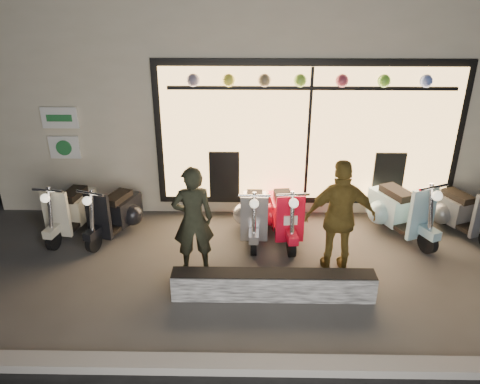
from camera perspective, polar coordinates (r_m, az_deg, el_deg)
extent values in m
plane|color=#383533|center=(7.27, 3.02, -9.55)|extent=(40.00, 40.00, 0.00)
cube|color=slate|center=(5.68, 3.67, -20.35)|extent=(40.00, 0.25, 0.12)
cube|color=beige|center=(11.23, 2.46, 13.78)|extent=(10.00, 6.00, 4.00)
cube|color=black|center=(8.47, 8.30, 6.89)|extent=(5.45, 0.06, 2.65)
cube|color=#FFBF6B|center=(8.43, 8.33, 6.81)|extent=(5.20, 0.04, 2.40)
cube|color=black|center=(8.18, 8.73, 12.41)|extent=(4.90, 0.06, 0.06)
cube|color=white|center=(8.94, -21.13, 8.45)|extent=(0.65, 0.04, 0.38)
cube|color=white|center=(9.09, -20.61, 5.12)|extent=(0.55, 0.04, 0.42)
cube|color=black|center=(6.63, 4.05, -11.24)|extent=(2.81, 0.28, 0.40)
cylinder|color=black|center=(7.58, 1.68, -6.53)|extent=(0.10, 0.33, 0.33)
cylinder|color=black|center=(8.42, 1.77, -3.17)|extent=(0.12, 0.33, 0.33)
cube|color=#A5A4A9|center=(7.57, 1.73, -3.30)|extent=(0.44, 0.08, 0.79)
cube|color=#A5A4A9|center=(8.24, 1.78, -2.23)|extent=(0.42, 0.68, 0.44)
cube|color=black|center=(8.04, 1.79, -0.81)|extent=(0.28, 0.55, 0.12)
sphere|color=#FFF2CC|center=(7.21, 1.75, -1.44)|extent=(0.15, 0.15, 0.14)
cylinder|color=black|center=(7.58, 6.28, -6.63)|extent=(0.13, 0.35, 0.34)
cylinder|color=black|center=(8.43, 5.02, -3.17)|extent=(0.15, 0.35, 0.34)
cube|color=red|center=(7.57, 6.12, -3.30)|extent=(0.46, 0.12, 0.82)
cube|color=red|center=(8.25, 5.19, -2.20)|extent=(0.49, 0.74, 0.46)
cube|color=black|center=(8.04, 5.38, -0.74)|extent=(0.34, 0.58, 0.12)
sphere|color=#FFF2CC|center=(7.20, 6.58, -1.36)|extent=(0.16, 0.16, 0.15)
cylinder|color=black|center=(8.02, -17.41, -5.88)|extent=(0.20, 0.34, 0.33)
cylinder|color=black|center=(8.70, -13.66, -2.96)|extent=(0.22, 0.35, 0.33)
cube|color=black|center=(7.99, -16.89, -2.88)|extent=(0.44, 0.21, 0.79)
cube|color=black|center=(8.54, -14.14, -2.03)|extent=(0.61, 0.77, 0.44)
cube|color=black|center=(8.35, -14.69, -0.64)|extent=(0.43, 0.60, 0.12)
sphere|color=#FFF2CC|center=(7.68, -18.15, -1.04)|extent=(0.18, 0.18, 0.14)
cylinder|color=black|center=(8.30, -21.79, -5.47)|extent=(0.15, 0.35, 0.33)
cylinder|color=black|center=(9.04, -18.65, -2.50)|extent=(0.17, 0.35, 0.33)
cube|color=beige|center=(8.29, -21.47, -2.49)|extent=(0.46, 0.14, 0.80)
cube|color=beige|center=(8.87, -19.11, -1.59)|extent=(0.52, 0.75, 0.45)
cube|color=black|center=(8.69, -19.66, -0.24)|extent=(0.36, 0.59, 0.12)
sphere|color=#FFF2CC|center=(7.97, -22.66, -0.71)|extent=(0.17, 0.17, 0.15)
cylinder|color=black|center=(8.21, 21.91, -5.73)|extent=(0.25, 0.38, 0.37)
cylinder|color=black|center=(8.89, 17.25, -2.65)|extent=(0.27, 0.39, 0.37)
cube|color=#88B5C0|center=(8.16, 21.30, -2.47)|extent=(0.48, 0.27, 0.88)
cube|color=#88B5C0|center=(8.72, 17.87, -1.62)|extent=(0.72, 0.87, 0.49)
cube|color=black|center=(8.53, 18.57, -0.09)|extent=(0.52, 0.67, 0.13)
sphere|color=#FFF2CC|center=(7.84, 22.91, -0.44)|extent=(0.21, 0.21, 0.16)
cylinder|color=black|center=(9.29, 23.74, -2.63)|extent=(0.23, 0.34, 0.33)
cube|color=#56585D|center=(9.15, 24.36, -1.75)|extent=(0.63, 0.77, 0.44)
cube|color=black|center=(8.99, 25.07, -0.45)|extent=(0.46, 0.60, 0.12)
imported|color=black|center=(6.94, -5.75, -3.39)|extent=(0.68, 0.51, 1.68)
imported|color=brown|center=(7.02, 12.13, -3.05)|extent=(1.05, 0.46, 1.78)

